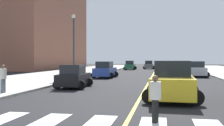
% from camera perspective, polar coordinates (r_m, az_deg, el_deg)
% --- Properties ---
extents(sidewalk_kerb_west, '(10.00, 120.00, 0.15)m').
position_cam_1_polar(sidewalk_kerb_west, '(27.71, -18.56, -3.50)').
color(sidewalk_kerb_west, '#B2ADA3').
rests_on(sidewalk_kerb_west, ground).
extents(lane_divider_paint, '(0.16, 80.00, 0.01)m').
position_cam_1_polar(lane_divider_paint, '(44.25, 8.84, -1.92)').
color(lane_divider_paint, yellow).
rests_on(lane_divider_paint, ground).
extents(low_rise_brick_west, '(16.00, 32.00, 24.59)m').
position_cam_1_polar(low_rise_brick_west, '(65.70, -16.10, 9.73)').
color(low_rise_brick_west, '#915641').
rests_on(low_rise_brick_west, ground).
extents(car_yellow_nearest, '(3.02, 4.74, 2.08)m').
position_cam_1_polar(car_yellow_nearest, '(14.73, 12.53, -3.84)').
color(car_yellow_nearest, gold).
rests_on(car_yellow_nearest, ground).
extents(car_blue_second, '(2.70, 4.24, 1.87)m').
position_cam_1_polar(car_blue_second, '(31.19, -1.49, -1.50)').
color(car_blue_second, '#2D479E').
rests_on(car_blue_second, ground).
extents(car_silver_third, '(2.68, 4.23, 1.87)m').
position_cam_1_polar(car_silver_third, '(34.49, 17.35, -1.31)').
color(car_silver_third, '#B7B7BC').
rests_on(car_silver_third, ground).
extents(car_green_fourth, '(2.52, 4.01, 1.79)m').
position_cam_1_polar(car_green_fourth, '(54.29, 3.79, -0.51)').
color(car_green_fourth, '#236B42').
rests_on(car_green_fourth, ground).
extents(car_gray_fifth, '(2.48, 3.96, 1.76)m').
position_cam_1_polar(car_gray_fifth, '(58.76, 7.73, -0.42)').
color(car_gray_fifth, slate).
rests_on(car_gray_fifth, ground).
extents(car_black_sixth, '(2.52, 3.95, 1.74)m').
position_cam_1_polar(car_black_sixth, '(20.74, -8.02, -2.90)').
color(car_black_sixth, black).
rests_on(car_black_sixth, ground).
extents(pedestrian_crossing, '(0.40, 0.40, 1.62)m').
position_cam_1_polar(pedestrian_crossing, '(9.47, 9.04, -6.96)').
color(pedestrian_crossing, black).
rests_on(pedestrian_crossing, ground).
extents(pedestrian_walking_west, '(0.41, 0.41, 1.68)m').
position_cam_1_polar(pedestrian_walking_west, '(17.57, -21.86, -2.79)').
color(pedestrian_walking_west, slate).
rests_on(pedestrian_walking_west, sidewalk_kerb_west).
extents(street_lamp, '(0.44, 0.44, 6.77)m').
position_cam_1_polar(street_lamp, '(29.49, -8.04, 4.80)').
color(street_lamp, '#38383D').
rests_on(street_lamp, sidewalk_kerb_west).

